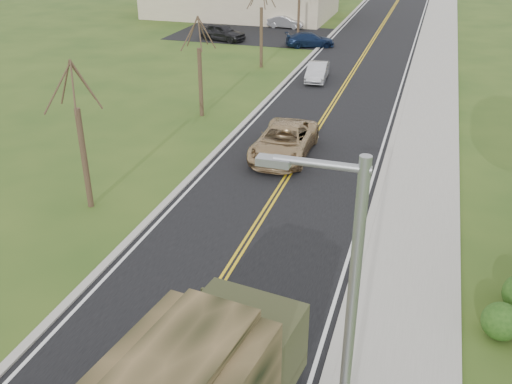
% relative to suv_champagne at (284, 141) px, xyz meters
% --- Properties ---
extents(road, '(8.00, 120.00, 0.01)m').
position_rel_suv_champagne_xyz_m(road, '(0.80, 22.48, -0.77)').
color(road, black).
rests_on(road, ground).
extents(curb_right, '(0.30, 120.00, 0.12)m').
position_rel_suv_champagne_xyz_m(curb_right, '(4.95, 22.48, -0.71)').
color(curb_right, '#9E998E').
rests_on(curb_right, ground).
extents(sidewalk_right, '(3.20, 120.00, 0.10)m').
position_rel_suv_champagne_xyz_m(sidewalk_right, '(6.70, 22.48, -0.72)').
color(sidewalk_right, '#9E998E').
rests_on(sidewalk_right, ground).
extents(curb_left, '(0.30, 120.00, 0.10)m').
position_rel_suv_champagne_xyz_m(curb_left, '(-3.35, 22.48, -0.72)').
color(curb_left, '#9E998E').
rests_on(curb_left, ground).
extents(street_light, '(1.65, 0.22, 8.00)m').
position_rel_suv_champagne_xyz_m(street_light, '(5.70, -18.02, 3.66)').
color(street_light, gray).
rests_on(street_light, ground).
extents(bare_tree_a, '(1.93, 2.26, 6.08)m').
position_rel_suv_champagne_xyz_m(bare_tree_a, '(-6.20, -7.52, 1.85)').
color(bare_tree_a, '#38281C').
rests_on(bare_tree_a, ground).
extents(bare_tree_b, '(1.83, 2.14, 5.73)m').
position_rel_suv_champagne_xyz_m(bare_tree_b, '(-6.20, 4.48, 1.70)').
color(bare_tree_b, '#38281C').
rests_on(bare_tree_b, ground).
extents(bare_tree_c, '(2.04, 2.39, 6.42)m').
position_rel_suv_champagne_xyz_m(bare_tree_c, '(-6.20, 16.48, 2.00)').
color(bare_tree_c, '#38281C').
rests_on(bare_tree_c, ground).
extents(bare_tree_d, '(1.88, 2.20, 5.91)m').
position_rel_suv_champagne_xyz_m(bare_tree_d, '(-6.20, 28.48, 1.78)').
color(bare_tree_d, '#38281C').
rests_on(bare_tree_d, ground).
extents(suv_champagne, '(2.63, 5.59, 1.55)m').
position_rel_suv_champagne_xyz_m(suv_champagne, '(0.00, 0.00, 0.00)').
color(suv_champagne, tan).
rests_on(suv_champagne, ground).
extents(sedan_silver, '(1.64, 3.90, 1.25)m').
position_rel_suv_champagne_xyz_m(sedan_silver, '(-1.30, 14.04, -0.15)').
color(sedan_silver, '#BCBDC2').
rests_on(sedan_silver, ground).
extents(lot_car_dark, '(4.73, 2.84, 1.51)m').
position_rel_suv_champagne_xyz_m(lot_car_dark, '(-12.48, 24.79, -0.02)').
color(lot_car_dark, black).
rests_on(lot_car_dark, ground).
extents(lot_car_silver, '(3.81, 1.59, 1.23)m').
position_rel_suv_champagne_xyz_m(lot_car_silver, '(-8.45, 32.48, -0.16)').
color(lot_car_silver, '#A8A8AC').
rests_on(lot_car_silver, ground).
extents(lot_car_navy, '(4.63, 3.24, 1.24)m').
position_rel_suv_champagne_xyz_m(lot_car_navy, '(-4.20, 24.61, -0.15)').
color(lot_car_navy, '#0F1D3A').
rests_on(lot_car_navy, ground).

